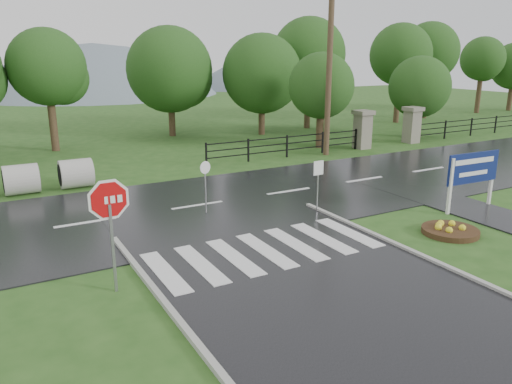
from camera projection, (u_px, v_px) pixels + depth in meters
ground at (391, 336)px, 10.00m from camera, size 120.00×120.00×0.00m
main_road at (197, 206)px, 18.41m from camera, size 90.00×8.00×0.04m
walkway at (491, 216)px, 17.36m from camera, size 2.20×11.00×0.04m
crosswalk at (266, 250)px, 14.19m from camera, size 6.50×2.80×0.02m
pillar_west at (363, 129)px, 29.24m from camera, size 1.00×1.00×2.24m
pillar_east at (412, 124)px, 31.12m from camera, size 1.00×1.00×2.24m
fence_west at (287, 144)px, 26.90m from camera, size 9.58×0.08×1.20m
hills at (73, 207)px, 70.48m from camera, size 102.00×48.00×48.00m
treeline at (124, 145)px, 30.65m from camera, size 83.20×5.20×10.00m
stop_sign at (110, 210)px, 11.34m from camera, size 1.30×0.11×2.92m
estate_billboard at (473, 171)px, 17.67m from camera, size 2.40×0.17×2.10m
flower_bed at (450, 230)px, 15.61m from camera, size 1.74×1.74×0.35m
reg_sign_small at (318, 175)px, 17.44m from camera, size 0.41×0.05×1.86m
reg_sign_round at (205, 180)px, 17.22m from camera, size 0.43×0.14×1.90m
utility_pole_east at (329, 67)px, 26.46m from camera, size 1.60×0.63×9.30m
entrance_tree_left at (321, 86)px, 28.91m from camera, size 3.82×3.82×5.54m
entrance_tree_right at (420, 87)px, 32.75m from camera, size 4.01×4.01×5.31m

